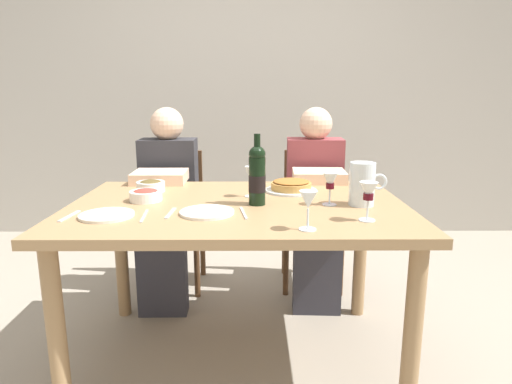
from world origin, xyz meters
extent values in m
plane|color=gray|center=(0.00, 0.00, 0.00)|extent=(8.00, 8.00, 0.00)
cube|color=#B2ADA3|center=(0.00, 2.02, 1.40)|extent=(8.00, 0.10, 2.80)
cube|color=#9E7A51|center=(0.00, 0.00, 0.74)|extent=(1.50, 1.00, 0.04)
cylinder|color=#9E7A51|center=(-0.67, -0.42, 0.36)|extent=(0.07, 0.07, 0.72)
cylinder|color=#9E7A51|center=(0.67, -0.42, 0.36)|extent=(0.07, 0.07, 0.72)
cylinder|color=#9E7A51|center=(-0.67, 0.42, 0.36)|extent=(0.07, 0.07, 0.72)
cylinder|color=#9E7A51|center=(0.67, 0.42, 0.36)|extent=(0.07, 0.07, 0.72)
cylinder|color=black|center=(0.09, -0.02, 0.87)|extent=(0.07, 0.07, 0.21)
sphere|color=black|center=(0.09, -0.02, 0.98)|extent=(0.07, 0.07, 0.07)
cylinder|color=black|center=(0.09, -0.02, 1.03)|extent=(0.03, 0.03, 0.08)
cylinder|color=black|center=(0.09, -0.02, 0.86)|extent=(0.08, 0.08, 0.07)
cylinder|color=silver|center=(0.55, -0.03, 0.86)|extent=(0.11, 0.11, 0.19)
cylinder|color=silver|center=(0.55, -0.03, 0.82)|extent=(0.10, 0.10, 0.11)
torus|color=silver|center=(0.62, -0.03, 0.86)|extent=(0.07, 0.01, 0.07)
cylinder|color=silver|center=(0.26, 0.25, 0.77)|extent=(0.26, 0.26, 0.01)
cylinder|color=#C18E47|center=(0.26, 0.25, 0.79)|extent=(0.20, 0.20, 0.03)
ellipsoid|color=#9E6028|center=(0.26, 0.25, 0.81)|extent=(0.18, 0.18, 0.02)
cylinder|color=white|center=(-0.42, 0.05, 0.78)|extent=(0.15, 0.15, 0.05)
ellipsoid|color=#B2382D|center=(-0.42, 0.05, 0.80)|extent=(0.12, 0.12, 0.03)
cylinder|color=white|center=(-0.44, 0.25, 0.79)|extent=(0.14, 0.14, 0.05)
ellipsoid|color=brown|center=(-0.44, 0.25, 0.80)|extent=(0.12, 0.12, 0.04)
cylinder|color=silver|center=(0.27, -0.39, 0.76)|extent=(0.06, 0.06, 0.00)
cylinder|color=silver|center=(0.27, -0.39, 0.80)|extent=(0.01, 0.01, 0.08)
cone|color=silver|center=(0.27, -0.39, 0.87)|extent=(0.07, 0.07, 0.06)
cylinder|color=silver|center=(0.06, 0.13, 0.76)|extent=(0.06, 0.06, 0.00)
cylinder|color=silver|center=(0.06, 0.13, 0.80)|extent=(0.01, 0.01, 0.07)
cone|color=silver|center=(0.06, 0.13, 0.87)|extent=(0.06, 0.06, 0.07)
cylinder|color=silver|center=(0.51, -0.27, 0.76)|extent=(0.06, 0.06, 0.00)
cylinder|color=silver|center=(0.51, -0.27, 0.80)|extent=(0.01, 0.01, 0.08)
cone|color=silver|center=(0.51, -0.27, 0.88)|extent=(0.07, 0.07, 0.07)
cylinder|color=#470A14|center=(0.51, -0.27, 0.86)|extent=(0.04, 0.04, 0.03)
cylinder|color=silver|center=(0.41, -0.03, 0.76)|extent=(0.06, 0.06, 0.00)
cylinder|color=silver|center=(0.41, -0.03, 0.80)|extent=(0.01, 0.01, 0.07)
cone|color=silver|center=(0.41, -0.03, 0.87)|extent=(0.07, 0.07, 0.07)
cylinder|color=#470A14|center=(0.41, -0.03, 0.85)|extent=(0.04, 0.04, 0.03)
cylinder|color=silver|center=(-0.52, -0.21, 0.77)|extent=(0.22, 0.22, 0.01)
cylinder|color=white|center=(-0.12, -0.17, 0.77)|extent=(0.22, 0.22, 0.01)
cube|color=silver|center=(-0.67, -0.21, 0.76)|extent=(0.03, 0.16, 0.00)
cube|color=silver|center=(-0.37, -0.21, 0.76)|extent=(0.03, 0.18, 0.00)
cube|color=silver|center=(0.03, -0.17, 0.76)|extent=(0.04, 0.18, 0.00)
cube|color=silver|center=(-0.27, -0.17, 0.76)|extent=(0.02, 0.16, 0.00)
cube|color=brown|center=(-0.45, 0.81, 0.46)|extent=(0.40, 0.40, 0.02)
cube|color=brown|center=(-0.45, 0.99, 0.67)|extent=(0.36, 0.03, 0.40)
cylinder|color=brown|center=(-0.62, 0.64, 0.23)|extent=(0.04, 0.04, 0.45)
cylinder|color=brown|center=(-0.28, 0.64, 0.23)|extent=(0.04, 0.04, 0.45)
cylinder|color=brown|center=(-0.62, 0.98, 0.23)|extent=(0.04, 0.04, 0.45)
cylinder|color=brown|center=(-0.28, 0.98, 0.23)|extent=(0.04, 0.04, 0.45)
cube|color=#2D2D33|center=(-0.45, 0.77, 0.72)|extent=(0.34, 0.20, 0.50)
sphere|color=beige|center=(-0.45, 0.77, 1.06)|extent=(0.20, 0.20, 0.20)
cube|color=#33333D|center=(-0.45, 0.58, 0.47)|extent=(0.31, 0.38, 0.14)
cube|color=#33333D|center=(-0.45, 0.43, 0.20)|extent=(0.27, 0.12, 0.40)
cube|color=beige|center=(-0.45, 0.49, 0.79)|extent=(0.29, 0.24, 0.06)
cube|color=brown|center=(0.45, 0.83, 0.46)|extent=(0.42, 0.42, 0.02)
cube|color=brown|center=(0.46, 1.01, 0.67)|extent=(0.36, 0.05, 0.40)
cylinder|color=brown|center=(0.27, 0.66, 0.23)|extent=(0.04, 0.04, 0.45)
cylinder|color=brown|center=(0.61, 0.65, 0.23)|extent=(0.04, 0.04, 0.45)
cylinder|color=brown|center=(0.29, 1.00, 0.23)|extent=(0.04, 0.04, 0.45)
cylinder|color=brown|center=(0.63, 0.99, 0.23)|extent=(0.04, 0.04, 0.45)
cube|color=#8E3D42|center=(0.45, 0.79, 0.72)|extent=(0.35, 0.22, 0.50)
sphere|color=beige|center=(0.45, 0.79, 1.06)|extent=(0.20, 0.20, 0.20)
cube|color=#33333D|center=(0.44, 0.60, 0.47)|extent=(0.32, 0.39, 0.14)
cube|color=#33333D|center=(0.43, 0.45, 0.20)|extent=(0.28, 0.13, 0.40)
cube|color=beige|center=(0.44, 0.51, 0.79)|extent=(0.30, 0.25, 0.06)
camera|label=1|loc=(0.07, -1.93, 1.25)|focal=31.21mm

